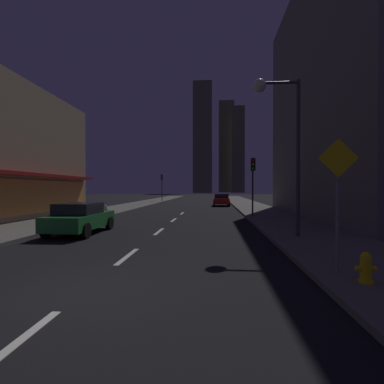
{
  "coord_description": "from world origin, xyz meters",
  "views": [
    {
      "loc": [
        2.71,
        -5.68,
        2.14
      ],
      "look_at": [
        0.0,
        29.86,
        1.68
      ],
      "focal_mm": 27.1,
      "sensor_mm": 36.0,
      "label": 1
    }
  ],
  "objects": [
    {
      "name": "ground_plane",
      "position": [
        0.0,
        32.0,
        -0.05
      ],
      "size": [
        78.0,
        136.0,
        0.1
      ],
      "primitive_type": "cube",
      "color": "black"
    },
    {
      "name": "sidewalk_right",
      "position": [
        7.0,
        32.0,
        0.07
      ],
      "size": [
        4.0,
        76.0,
        0.15
      ],
      "primitive_type": "cube",
      "color": "#605E59",
      "rests_on": "ground"
    },
    {
      "name": "sidewalk_left",
      "position": [
        -7.0,
        32.0,
        0.07
      ],
      "size": [
        4.0,
        76.0,
        0.15
      ],
      "primitive_type": "cube",
      "color": "#605E59",
      "rests_on": "ground"
    },
    {
      "name": "lane_marking_center",
      "position": [
        0.0,
        8.4,
        0.01
      ],
      "size": [
        0.16,
        23.0,
        0.01
      ],
      "color": "silver",
      "rests_on": "ground"
    },
    {
      "name": "building_apartment_right",
      "position": [
        14.5,
        16.0,
        8.9
      ],
      "size": [
        11.0,
        20.0,
        17.81
      ],
      "primitive_type": "cube",
      "color": "slate",
      "rests_on": "ground"
    },
    {
      "name": "skyscraper_distant_tall",
      "position": [
        -2.54,
        128.01,
        25.21
      ],
      "size": [
        8.59,
        8.14,
        50.42
      ],
      "primitive_type": "cube",
      "color": "brown",
      "rests_on": "ground"
    },
    {
      "name": "skyscraper_distant_mid",
      "position": [
        9.29,
        151.28,
        24.28
      ],
      "size": [
        8.05,
        6.64,
        48.56
      ],
      "primitive_type": "cube",
      "color": "#514D3C",
      "rests_on": "ground"
    },
    {
      "name": "skyscraper_distant_short",
      "position": [
        14.72,
        140.86,
        21.41
      ],
      "size": [
        6.05,
        5.83,
        42.82
      ],
      "primitive_type": "cube",
      "color": "brown",
      "rests_on": "ground"
    },
    {
      "name": "car_parked_near",
      "position": [
        -3.6,
        7.55,
        0.74
      ],
      "size": [
        1.98,
        4.24,
        1.45
      ],
      "color": "#1E722D",
      "rests_on": "ground"
    },
    {
      "name": "car_parked_far",
      "position": [
        3.6,
        29.68,
        0.74
      ],
      "size": [
        1.98,
        4.24,
        1.45
      ],
      "color": "#B21919",
      "rests_on": "ground"
    },
    {
      "name": "fire_hydrant_yellow_near",
      "position": [
        5.9,
        0.65,
        0.45
      ],
      "size": [
        0.42,
        0.3,
        0.65
      ],
      "color": "yellow",
      "rests_on": "sidewalk_right"
    },
    {
      "name": "fire_hydrant_far_left",
      "position": [
        -5.9,
        16.68,
        0.45
      ],
      "size": [
        0.42,
        0.3,
        0.65
      ],
      "color": "#B2B2B2",
      "rests_on": "sidewalk_left"
    },
    {
      "name": "traffic_light_near_right",
      "position": [
        5.5,
        15.43,
        3.19
      ],
      "size": [
        0.32,
        0.48,
        4.2
      ],
      "color": "#2D2D2D",
      "rests_on": "sidewalk_right"
    },
    {
      "name": "traffic_light_far_left",
      "position": [
        -5.5,
        39.39,
        3.19
      ],
      "size": [
        0.32,
        0.48,
        4.2
      ],
      "color": "#2D2D2D",
      "rests_on": "sidewalk_left"
    },
    {
      "name": "street_lamp_right",
      "position": [
        5.38,
        6.69,
        5.07
      ],
      "size": [
        1.96,
        0.56,
        6.58
      ],
      "color": "#38383D",
      "rests_on": "sidewalk_right"
    },
    {
      "name": "pedestrian_crossing_sign",
      "position": [
        5.6,
        1.33,
        2.02
      ],
      "size": [
        0.91,
        0.08,
        3.15
      ],
      "color": "slate",
      "rests_on": "sidewalk_right"
    }
  ]
}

